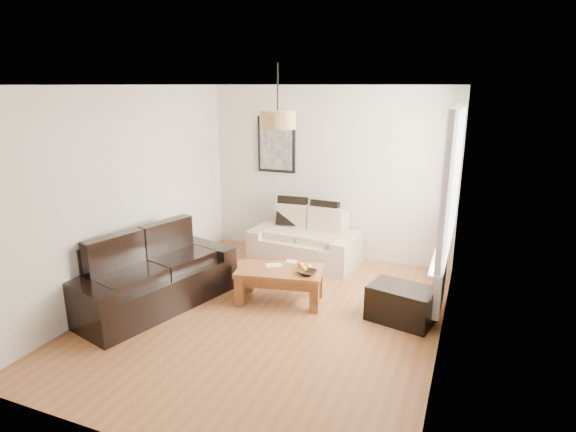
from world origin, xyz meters
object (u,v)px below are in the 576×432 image
at_px(loveseat_cream, 305,237).
at_px(sofa_leather, 152,271).
at_px(coffee_table, 280,285).
at_px(ottoman, 401,304).

distance_m(loveseat_cream, sofa_leather, 2.37).
bearing_deg(coffee_table, ottoman, 2.10).
xyz_separation_m(loveseat_cream, coffee_table, (0.18, -1.38, -0.17)).
bearing_deg(coffee_table, sofa_leather, -155.16).
bearing_deg(ottoman, loveseat_cream, 141.26).
xyz_separation_m(sofa_leather, ottoman, (2.88, 0.71, -0.22)).
bearing_deg(loveseat_cream, coffee_table, -78.62).
bearing_deg(ottoman, coffee_table, -177.90).
relative_size(loveseat_cream, sofa_leather, 0.79).
bearing_deg(loveseat_cream, sofa_leather, -117.19).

